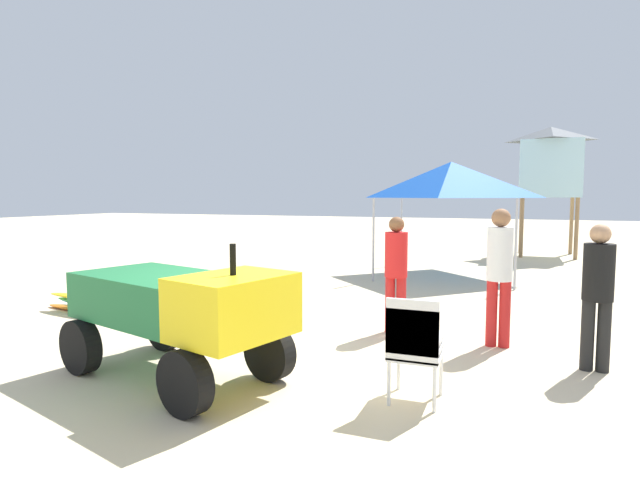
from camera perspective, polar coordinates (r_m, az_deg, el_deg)
The scene contains 9 objects.
ground at distance 6.03m, azimuth -5.79°, elevation -13.92°, with size 80.00×80.00×0.00m, color beige.
utility_cart at distance 5.58m, azimuth -15.42°, elevation -7.27°, with size 2.78×1.89×1.50m.
stacked_plastic_chairs at distance 4.88m, azimuth 10.56°, elevation -11.11°, with size 0.48×0.48×1.02m.
surfboard_pile at distance 9.11m, azimuth -23.45°, elevation -6.76°, with size 2.67×0.74×0.32m.
lifeguard_near_left at distance 6.89m, azimuth 19.54°, elevation -2.92°, with size 0.32×0.32×1.79m.
lifeguard_near_center at distance 7.27m, azimuth 8.54°, elevation -2.97°, with size 0.32×0.32×1.66m.
lifeguard_far_right at distance 6.39m, azimuth 28.78°, elevation -4.71°, with size 0.32×0.32×1.65m.
popup_canopy at distance 12.75m, azimuth 14.51°, elevation 6.56°, with size 3.08×3.08×2.77m.
lifeguard_tower at distance 18.04m, azimuth 24.42°, elevation 7.99°, with size 1.98×1.98×4.15m.
Camera 1 is at (2.59, -5.08, 1.95)m, focal length 28.45 mm.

